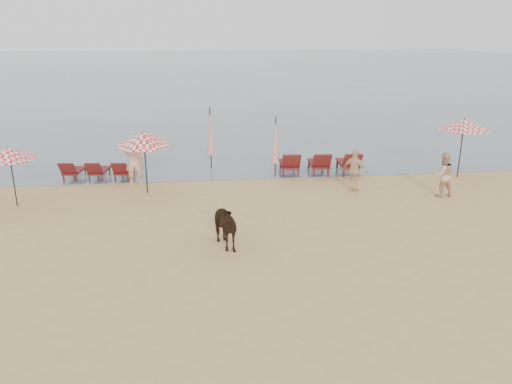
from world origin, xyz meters
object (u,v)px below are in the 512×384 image
(lounger_cluster_right, at_px, (319,163))
(cow, at_px, (221,225))
(lounger_cluster_left, at_px, (98,170))
(umbrella_open_right, at_px, (464,124))
(umbrella_open_left_b, at_px, (144,138))
(umbrella_closed_left, at_px, (210,131))
(beachgoer_left, at_px, (134,160))
(beachgoer_right_b, at_px, (355,171))
(umbrella_closed_right, at_px, (275,140))
(beachgoer_right_a, at_px, (443,175))
(umbrella_open_left_a, at_px, (9,153))

(lounger_cluster_right, bearing_deg, cow, -118.32)
(lounger_cluster_left, xyz_separation_m, umbrella_open_right, (14.50, -1.25, 1.77))
(umbrella_open_left_b, distance_m, umbrella_closed_left, 4.03)
(beachgoer_left, height_order, beachgoer_right_b, beachgoer_left)
(umbrella_open_left_b, bearing_deg, lounger_cluster_right, -2.97)
(umbrella_closed_right, bearing_deg, beachgoer_right_b, -39.84)
(umbrella_closed_right, xyz_separation_m, beachgoer_right_a, (5.59, -3.07, -0.72))
(lounger_cluster_right, distance_m, beachgoer_left, 7.45)
(umbrella_open_left_a, distance_m, beachgoer_right_a, 14.91)
(umbrella_open_left_b, height_order, umbrella_open_right, umbrella_open_right)
(lounger_cluster_right, relative_size, umbrella_closed_right, 1.34)
(umbrella_closed_left, height_order, cow, umbrella_closed_left)
(cow, relative_size, beachgoer_right_b, 0.96)
(cow, xyz_separation_m, beachgoer_right_a, (8.09, 3.56, 0.16))
(beachgoer_right_a, bearing_deg, umbrella_open_left_b, -12.03)
(lounger_cluster_left, relative_size, umbrella_open_left_b, 1.17)
(umbrella_open_left_a, bearing_deg, beachgoer_right_b, 24.56)
(umbrella_open_left_a, distance_m, umbrella_closed_right, 9.59)
(lounger_cluster_right, relative_size, beachgoer_left, 1.70)
(beachgoer_left, height_order, beachgoer_right_a, beachgoer_left)
(umbrella_open_left_b, xyz_separation_m, beachgoer_right_a, (10.57, -1.56, -1.25))
(cow, bearing_deg, umbrella_open_left_a, 128.68)
(umbrella_closed_left, distance_m, beachgoer_right_b, 6.50)
(lounger_cluster_left, distance_m, cow, 8.44)
(beachgoer_right_a, bearing_deg, beachgoer_left, -17.16)
(lounger_cluster_left, relative_size, beachgoer_left, 1.42)
(umbrella_open_right, height_order, beachgoer_left, umbrella_open_right)
(umbrella_open_left_a, xyz_separation_m, umbrella_open_left_b, (4.29, 0.92, 0.22))
(lounger_cluster_right, xyz_separation_m, umbrella_closed_left, (-4.43, 1.45, 1.14))
(umbrella_open_right, relative_size, beachgoer_right_b, 1.52)
(umbrella_open_left_a, distance_m, umbrella_open_left_b, 4.40)
(cow, bearing_deg, lounger_cluster_right, 37.79)
(beachgoer_left, relative_size, beachgoer_right_a, 1.22)
(lounger_cluster_right, xyz_separation_m, umbrella_open_left_b, (-6.86, -1.73, 1.57))
(umbrella_open_left_a, distance_m, cow, 8.06)
(lounger_cluster_left, height_order, beachgoer_right_a, beachgoer_right_a)
(cow, xyz_separation_m, beachgoer_right_b, (5.12, 4.44, 0.15))
(lounger_cluster_right, height_order, beachgoer_right_b, beachgoer_right_b)
(cow, bearing_deg, umbrella_open_right, 10.86)
(umbrella_closed_right, height_order, beachgoer_right_b, umbrella_closed_right)
(lounger_cluster_left, relative_size, umbrella_closed_right, 1.12)
(cow, height_order, beachgoer_right_b, beachgoer_right_b)
(umbrella_open_right, xyz_separation_m, umbrella_closed_right, (-7.41, 0.80, -0.65))
(beachgoer_right_b, bearing_deg, umbrella_closed_right, 2.07)
(umbrella_open_right, relative_size, umbrella_closed_right, 0.97)
(umbrella_open_left_b, bearing_deg, cow, -81.24)
(umbrella_open_left_b, relative_size, cow, 1.56)
(lounger_cluster_left, distance_m, lounger_cluster_right, 8.97)
(umbrella_open_left_b, height_order, beachgoer_left, umbrella_open_left_b)
(lounger_cluster_left, relative_size, umbrella_open_right, 1.15)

